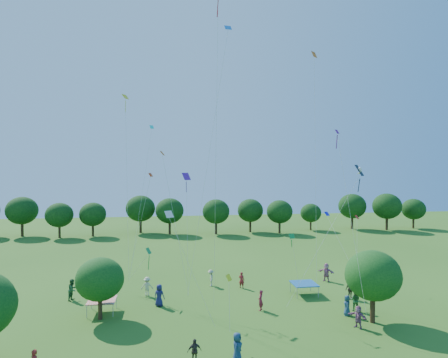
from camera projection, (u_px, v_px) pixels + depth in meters
near_tree_north at (100, 279)px, 30.93m from camera, size 3.71×3.71×4.82m
near_tree_east at (373, 275)px, 30.29m from camera, size 4.20×4.20×5.51m
treeline at (181, 210)px, 69.65m from camera, size 88.01×8.77×6.77m
tent_red_stripe at (102, 300)px, 32.30m from camera, size 2.20×2.20×1.10m
tent_blue at (304, 284)px, 36.82m from camera, size 2.20×2.20×1.10m
crowd_person_0 at (347, 305)px, 31.78m from camera, size 0.65×0.89×1.61m
crowd_person_2 at (355, 300)px, 32.85m from camera, size 0.99×0.84×1.76m
crowd_person_3 at (147, 286)px, 36.61m from camera, size 1.17×0.59×1.73m
crowd_person_4 at (194, 351)px, 24.09m from camera, size 0.94×0.58×1.50m
crowd_person_5 at (326, 272)px, 41.16m from camera, size 1.74×1.57×1.86m
crowd_person_6 at (159, 295)px, 33.89m from camera, size 1.04×0.80×1.86m
crowd_person_7 at (261, 300)px, 32.89m from camera, size 0.64×0.74×1.67m
crowd_person_8 at (72, 290)px, 35.40m from camera, size 0.77×1.04×1.88m
crowd_person_9 at (211, 278)px, 39.52m from camera, size 0.52×1.08×1.63m
crowd_person_10 at (350, 289)px, 35.68m from camera, size 1.15×0.80×1.80m
crowd_person_11 at (358, 317)px, 29.34m from camera, size 1.27×1.60×1.65m
crowd_person_12 at (237, 348)px, 24.04m from camera, size 0.83×1.06×1.90m
crowd_person_13 at (242, 280)px, 38.88m from camera, size 0.70×0.62×1.58m
pirate_kite at (358, 173)px, 34.20m from camera, size 8.13×4.23×10.73m
red_high_kite at (218, 32)px, 28.68m from camera, size 0.76×1.69×25.16m
small_kite_0 at (357, 225)px, 40.11m from camera, size 1.26×2.36×5.62m
small_kite_1 at (168, 185)px, 33.54m from camera, size 2.34×2.05×11.90m
small_kite_2 at (229, 283)px, 26.25m from camera, size 0.48×1.15×3.47m
small_kite_3 at (147, 255)px, 35.68m from camera, size 2.15×2.51×3.32m
small_kite_4 at (217, 98)px, 32.83m from camera, size 3.76×0.78×22.27m
small_kite_5 at (187, 189)px, 34.97m from camera, size 0.83×3.24×10.02m
small_kite_6 at (177, 235)px, 25.11m from camera, size 3.29×1.08×7.84m
small_kite_7 at (146, 167)px, 41.42m from camera, size 2.16×6.29×15.01m
small_kite_8 at (145, 202)px, 36.40m from camera, size 2.42×1.69×9.99m
small_kite_9 at (315, 104)px, 37.00m from camera, size 0.70×1.90×21.33m
small_kite_10 at (126, 128)px, 40.61m from camera, size 1.09×5.55×18.07m
small_kite_11 at (293, 246)px, 30.98m from camera, size 1.35×1.21×5.41m
small_kite_12 at (331, 222)px, 42.52m from camera, size 1.27×5.31×5.64m
small_kite_13 at (344, 178)px, 29.70m from camera, size 1.31×3.06×13.40m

